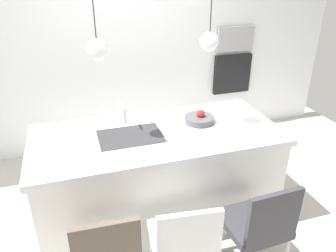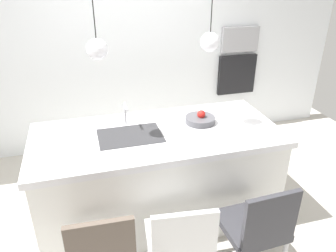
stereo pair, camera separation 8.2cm
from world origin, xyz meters
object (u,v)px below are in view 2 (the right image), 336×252
(microwave, at_px, (240,39))
(chair_far, at_px, (257,226))
(oven, at_px, (236,74))
(fruit_bowl, at_px, (200,119))
(chair_middle, at_px, (180,241))

(microwave, distance_m, chair_far, 2.81)
(oven, xyz_separation_m, chair_far, (-1.01, -2.48, -0.37))
(fruit_bowl, xyz_separation_m, chair_middle, (-0.50, -0.98, -0.46))
(fruit_bowl, relative_size, chair_far, 0.32)
(fruit_bowl, bearing_deg, chair_middle, -117.04)
(chair_far, bearing_deg, oven, 67.76)
(fruit_bowl, height_order, chair_middle, fruit_bowl)
(chair_far, bearing_deg, microwave, 67.76)
(microwave, height_order, oven, microwave)
(microwave, xyz_separation_m, oven, (0.00, 0.00, -0.50))
(fruit_bowl, relative_size, chair_middle, 0.33)
(chair_middle, bearing_deg, fruit_bowl, 62.96)
(fruit_bowl, distance_m, chair_middle, 1.19)
(fruit_bowl, distance_m, microwave, 1.91)
(microwave, bearing_deg, oven, 0.00)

